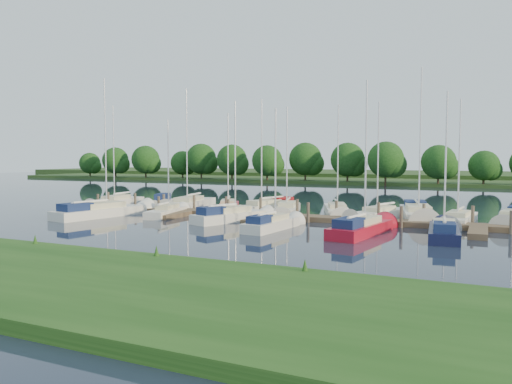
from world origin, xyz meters
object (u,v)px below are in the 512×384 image
at_px(sailboat_n_0, 116,203).
at_px(sailboat_s_2, 231,217).
at_px(dock, 270,217).
at_px(sailboat_n_5, 287,211).
at_px(motorboat, 162,203).

xyz_separation_m(sailboat_n_0, sailboat_s_2, (17.08, -6.20, 0.06)).
distance_m(dock, sailboat_n_5, 4.07).
bearing_deg(motorboat, sailboat_n_0, 3.44).
xyz_separation_m(sailboat_n_0, sailboat_n_5, (19.28, 0.55, 0.00)).
relative_size(sailboat_n_0, motorboat, 2.17).
relative_size(dock, sailboat_n_5, 3.96).
bearing_deg(dock, sailboat_n_0, 169.67).
xyz_separation_m(dock, sailboat_s_2, (-2.22, -2.68, 0.14)).
bearing_deg(sailboat_n_5, motorboat, -20.67).
xyz_separation_m(dock, sailboat_n_5, (-0.02, 4.06, 0.08)).
xyz_separation_m(motorboat, sailboat_n_5, (14.73, -1.39, -0.07)).
distance_m(dock, sailboat_n_0, 19.61).
xyz_separation_m(sailboat_n_5, sailboat_s_2, (-2.20, -6.75, 0.06)).
bearing_deg(sailboat_s_2, sailboat_n_0, -178.81).
relative_size(motorboat, sailboat_n_5, 0.50).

